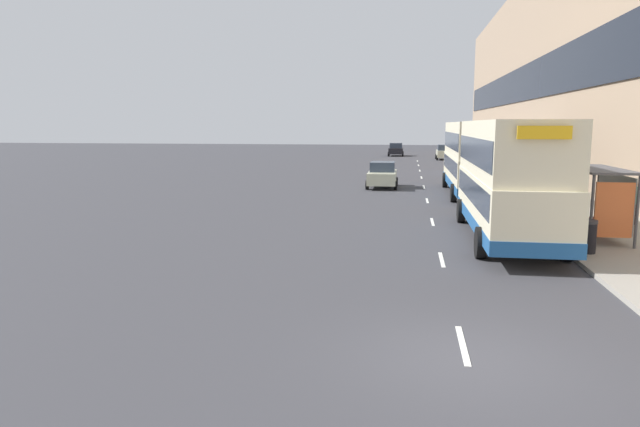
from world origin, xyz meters
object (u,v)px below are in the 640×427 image
at_px(car_3, 456,163).
at_px(litter_bin, 588,236).
at_px(double_decker_bus_ahead, 472,156).
at_px(pedestrian_2, 634,203).
at_px(car_1, 396,150).
at_px(bus_shelter, 604,190).
at_px(double_decker_bus_near, 508,177).
at_px(car_2, 444,152).
at_px(pedestrian_1, 618,206).
at_px(pedestrian_at_shelter, 577,199).
at_px(car_0, 382,175).

distance_m(car_3, litter_bin, 31.83).
xyz_separation_m(car_3, litter_bin, (1.49, -31.80, -0.19)).
distance_m(double_decker_bus_ahead, pedestrian_2, 11.71).
xyz_separation_m(car_1, pedestrian_2, (10.71, -52.70, 0.18)).
height_order(double_decker_bus_ahead, car_1, double_decker_bus_ahead).
distance_m(bus_shelter, double_decker_bus_ahead, 13.97).
bearing_deg(car_3, double_decker_bus_near, -91.15).
distance_m(car_2, car_3, 19.38).
relative_size(bus_shelter, litter_bin, 4.00).
xyz_separation_m(double_decker_bus_ahead, car_2, (0.53, 34.98, -1.41)).
bearing_deg(car_1, double_decker_bus_near, 95.28).
xyz_separation_m(bus_shelter, car_2, (-2.58, 48.60, -1.00)).
bearing_deg(car_3, pedestrian_1, -81.07).
distance_m(pedestrian_at_shelter, pedestrian_2, 2.12).
height_order(pedestrian_1, pedestrian_2, pedestrian_2).
distance_m(double_decker_bus_ahead, litter_bin, 16.39).
bearing_deg(car_1, pedestrian_1, 100.56).
bearing_deg(car_3, car_0, -114.94).
bearing_deg(bus_shelter, double_decker_bus_ahead, 102.89).
height_order(double_decker_bus_near, pedestrian_at_shelter, double_decker_bus_near).
bearing_deg(litter_bin, car_1, 97.06).
bearing_deg(car_2, car_1, 128.63).
height_order(double_decker_bus_near, car_3, double_decker_bus_near).
height_order(double_decker_bus_ahead, pedestrian_at_shelter, double_decker_bus_ahead).
bearing_deg(car_0, car_2, -100.56).
height_order(double_decker_bus_ahead, car_3, double_decker_bus_ahead).
xyz_separation_m(double_decker_bus_ahead, litter_bin, (1.89, -16.20, -1.62)).
height_order(car_0, car_3, car_3).
height_order(double_decker_bus_near, double_decker_bus_ahead, same).
bearing_deg(double_decker_bus_near, car_1, 95.28).
xyz_separation_m(bus_shelter, double_decker_bus_near, (-3.30, -0.03, 0.41)).
bearing_deg(pedestrian_at_shelter, car_2, 93.50).
distance_m(car_0, pedestrian_2, 17.21).
xyz_separation_m(double_decker_bus_near, pedestrian_2, (5.53, 3.30, -1.26)).
distance_m(car_2, pedestrian_2, 45.58).
bearing_deg(pedestrian_at_shelter, car_0, 123.82).
xyz_separation_m(car_2, litter_bin, (1.36, -51.18, -0.21)).
bearing_deg(pedestrian_2, car_2, 96.06).
relative_size(car_0, car_2, 0.98).
relative_size(car_0, litter_bin, 3.89).
relative_size(double_decker_bus_near, pedestrian_at_shelter, 5.64).
distance_m(double_decker_bus_near, pedestrian_1, 5.66).
relative_size(double_decker_bus_ahead, car_2, 2.75).
xyz_separation_m(car_2, pedestrian_at_shelter, (2.74, -44.87, 0.21)).
bearing_deg(car_2, car_0, -100.56).
height_order(car_0, pedestrian_at_shelter, pedestrian_at_shelter).
relative_size(car_3, pedestrian_2, 2.47).
relative_size(double_decker_bus_near, pedestrian_1, 6.60).
relative_size(car_1, pedestrian_2, 2.29).
height_order(car_2, litter_bin, car_2).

